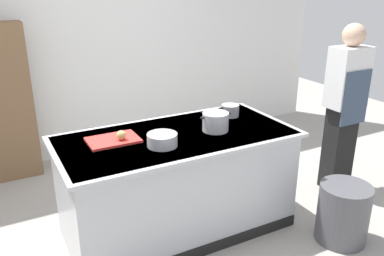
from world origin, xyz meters
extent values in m
plane|color=#9E9991|center=(0.00, 0.00, 0.00)|extent=(10.00, 10.00, 0.00)
cube|color=white|center=(0.00, 2.10, 1.50)|extent=(6.40, 0.12, 3.00)
cube|color=#B7BABF|center=(0.00, 0.00, 0.45)|extent=(1.90, 0.90, 0.90)
cube|color=#B7BABF|center=(0.00, 0.00, 0.89)|extent=(1.98, 0.98, 0.03)
cube|color=black|center=(0.00, -0.46, 0.05)|extent=(1.90, 0.01, 0.10)
cube|color=red|center=(-0.51, 0.12, 0.91)|extent=(0.40, 0.28, 0.02)
sphere|color=tan|center=(-0.45, 0.07, 0.96)|extent=(0.08, 0.08, 0.08)
cylinder|color=#B7BABF|center=(0.33, -0.06, 0.98)|extent=(0.22, 0.22, 0.16)
cube|color=black|center=(0.21, -0.06, 1.03)|extent=(0.04, 0.02, 0.01)
cube|color=black|center=(0.46, -0.06, 1.03)|extent=(0.04, 0.02, 0.01)
cylinder|color=#99999E|center=(0.65, 0.20, 0.95)|extent=(0.16, 0.16, 0.11)
cube|color=black|center=(0.55, 0.20, 0.99)|extent=(0.04, 0.02, 0.01)
cube|color=black|center=(0.75, 0.20, 0.99)|extent=(0.04, 0.02, 0.01)
cylinder|color=#B7BABF|center=(-0.20, -0.16, 0.95)|extent=(0.23, 0.23, 0.10)
cylinder|color=#4C4C51|center=(1.16, -0.81, 0.26)|extent=(0.43, 0.43, 0.51)
cube|color=black|center=(1.83, -0.10, 0.45)|extent=(0.28, 0.20, 0.90)
cube|color=silver|center=(1.83, -0.10, 1.20)|extent=(0.38, 0.24, 0.60)
sphere|color=#D3AA8C|center=(1.83, -0.10, 1.61)|extent=(0.22, 0.22, 0.22)
cube|color=#38475B|center=(1.83, -0.22, 1.02)|extent=(0.34, 0.02, 0.54)
camera|label=1|loc=(-1.35, -2.79, 2.12)|focal=37.71mm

